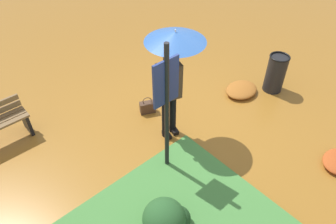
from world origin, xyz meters
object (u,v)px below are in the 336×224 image
object	(u,v)px
person_with_umbrella	(172,60)
trash_bin	(276,73)
info_sign_post	(166,98)
handbag	(147,107)

from	to	relation	value
person_with_umbrella	trash_bin	size ratio (longest dim) A/B	2.45
person_with_umbrella	trash_bin	bearing A→B (deg)	-11.39
info_sign_post	handbag	xyz separation A→B (m)	(0.61, 1.26, -1.32)
person_with_umbrella	trash_bin	distance (m)	2.78
person_with_umbrella	info_sign_post	bearing A→B (deg)	-138.36
person_with_umbrella	trash_bin	world-z (taller)	person_with_umbrella
person_with_umbrella	trash_bin	xyz separation A→B (m)	(2.49, -0.50, -1.13)
info_sign_post	trash_bin	world-z (taller)	info_sign_post
handbag	trash_bin	distance (m)	2.79
person_with_umbrella	info_sign_post	xyz separation A→B (m)	(-0.61, -0.54, -0.11)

